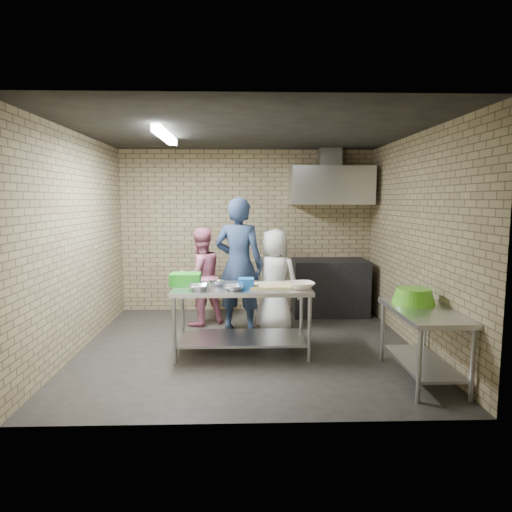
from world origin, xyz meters
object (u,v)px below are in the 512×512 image
Objects in this scene: green_basin at (413,296)px; side_counter at (422,344)px; bottle_green at (355,191)px; prep_table at (242,320)px; stove at (329,287)px; blue_tub at (246,283)px; bottle_red at (331,190)px; woman_white at (275,280)px; man_navy at (239,265)px; woman_pink at (200,277)px; green_crate at (185,279)px.

side_counter is at bearing -85.43° from green_basin.
bottle_green is (0.00, 2.99, 1.64)m from side_counter.
stove is (1.43, 1.85, 0.04)m from prep_table.
bottle_red reaches higher than blue_tub.
green_basin reaches higher than prep_table.
bottle_red is (-0.38, 2.74, 1.19)m from green_basin.
bottle_red is 0.12× the size of woman_white.
woman_white is (0.52, 0.05, -0.22)m from man_navy.
bottle_green is at bearing 48.00° from prep_table.
man_navy is (-1.91, 1.58, 0.12)m from green_basin.
blue_tub is 0.13× the size of woman_pink.
woman_white is at bearing 64.35° from prep_table.
bottle_green reaches higher than green_crate.
blue_tub is at bearing -129.91° from bottle_green.
woman_white is at bearing 132.74° from woman_pink.
man_navy is (-0.04, 0.93, 0.54)m from prep_table.
woman_white is at bearing 126.83° from side_counter.
bottle_red is 1.20× the size of bottle_green.
prep_table is at bearing 91.95° from woman_white.
woman_pink is at bearing -15.48° from man_navy.
blue_tub is at bearing -16.35° from green_crate.
stove is at bearing -151.93° from bottle_green.
stove is 0.82× the size of woman_white.
woman_pink is (-2.51, 2.18, 0.36)m from side_counter.
woman_pink is at bearing -164.46° from stove.
side_counter is at bearing -80.71° from stove.
woman_pink is at bearing 116.01° from prep_table.
green_basin is 2.48m from man_navy.
man_navy reaches higher than side_counter.
side_counter is 3.41m from bottle_green.
green_crate is 0.80× the size of green_basin.
prep_table is 0.49m from blue_tub.
green_crate is 1.46m from woman_white.
green_crate is 3.43m from bottle_green.
man_navy is 0.56m from woman_white.
woman_white is at bearing -141.87° from bottle_green.
prep_table is 2.02m from green_basin.
prep_table is 4.50× the size of green_crate.
green_crate is at bearing 54.06° from woman_pink.
green_basin is 0.31× the size of woman_white.
green_crate is (-2.13, -1.73, 0.45)m from stove.
prep_table is at bearing 83.84° from woman_pink.
woman_pink and woman_white have the same top height.
man_navy is at bearing 140.27° from green_basin.
bottle_green is (0.02, 2.74, 1.18)m from green_basin.
side_counter is 1.00× the size of stove.
bottle_red reaches higher than green_basin.
man_navy is 0.71m from woman_pink.
woman_pink reaches higher than side_counter.
woman_pink is (-2.11, -0.81, -1.30)m from bottle_red.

